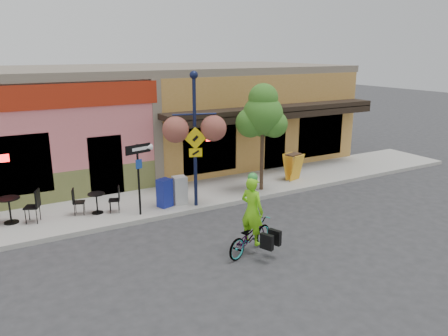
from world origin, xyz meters
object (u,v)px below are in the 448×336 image
one_way_sign (139,180)px  street_tree (262,137)px  bicycle (250,236)px  cyclist_rider (252,220)px  newspaper_box_grey (180,190)px  building (146,116)px  lamp_post (195,140)px  newspaper_box_blue (165,193)px

one_way_sign → street_tree: (4.80, 0.24, 0.85)m
bicycle → cyclist_rider: 0.46m
newspaper_box_grey → building: bearing=84.0°
building → newspaper_box_grey: 6.56m
building → bicycle: 10.49m
street_tree → lamp_post: bearing=-173.3°
one_way_sign → newspaper_box_blue: one_way_sign is taller
building → cyclist_rider: (-0.85, -10.30, -1.33)m
building → street_tree: building is taller
lamp_post → street_tree: 2.92m
building → street_tree: size_ratio=4.57×
newspaper_box_grey → street_tree: 3.62m
building → newspaper_box_blue: (-1.68, -6.29, -1.63)m
newspaper_box_blue → lamp_post: bearing=-43.4°
building → one_way_sign: 7.16m
bicycle → one_way_sign: (-1.74, 3.72, 0.83)m
one_way_sign → lamp_post: bearing=-16.7°
bicycle → newspaper_box_blue: newspaper_box_blue is taller
newspaper_box_blue → street_tree: street_tree is taller
building → street_tree: (2.16, -6.35, -0.11)m
street_tree → cyclist_rider: bearing=-127.3°
cyclist_rider → newspaper_box_blue: size_ratio=1.94×
lamp_post → newspaper_box_grey: lamp_post is taller
bicycle → street_tree: bearing=-58.9°
one_way_sign → newspaper_box_blue: (0.96, 0.30, -0.67)m
one_way_sign → street_tree: bearing=-10.8°
bicycle → cyclist_rider: bearing=-111.1°
bicycle → newspaper_box_blue: size_ratio=1.85×
lamp_post → one_way_sign: size_ratio=1.95×
bicycle → lamp_post: 4.09m
bicycle → street_tree: (3.06, 3.95, 1.68)m
cyclist_rider → one_way_sign: bearing=4.6°
building → lamp_post: 6.73m
building → one_way_sign: size_ratio=7.96×
lamp_post → newspaper_box_blue: (-0.96, 0.40, -1.75)m
building → newspaper_box_blue: size_ratio=19.19×
lamp_post → street_tree: lamp_post is taller
building → one_way_sign: bearing=-111.9°
newspaper_box_blue → street_tree: (3.84, -0.06, 1.52)m
lamp_post → cyclist_rider: bearing=-74.5°
bicycle → street_tree: street_tree is taller
building → bicycle: (-0.90, -10.30, -1.79)m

